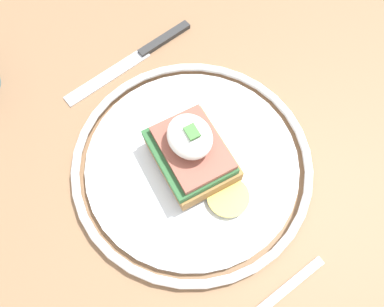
{
  "coord_description": "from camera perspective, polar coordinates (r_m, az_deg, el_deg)",
  "views": [
    {
      "loc": [
        -0.13,
        0.1,
        1.16
      ],
      "look_at": [
        0.02,
        0.01,
        0.78
      ],
      "focal_mm": 35.0,
      "sensor_mm": 36.0,
      "label": 1
    }
  ],
  "objects": [
    {
      "name": "knife",
      "position": [
        0.54,
        -7.89,
        14.67
      ],
      "size": [
        0.05,
        0.2,
        0.01
      ],
      "color": "#2D2D2D",
      "rests_on": "dining_table"
    },
    {
      "name": "fork",
      "position": [
        0.42,
        11.15,
        -21.85
      ],
      "size": [
        0.03,
        0.15,
        0.0
      ],
      "color": "silver",
      "rests_on": "dining_table"
    },
    {
      "name": "ground_plane",
      "position": [
        1.17,
        1.1,
        -16.24
      ],
      "size": [
        6.0,
        6.0,
        0.0
      ],
      "primitive_type": "plane",
      "color": "#B2ADA3"
    },
    {
      "name": "plate",
      "position": [
        0.44,
        0.0,
        -1.44
      ],
      "size": [
        0.28,
        0.28,
        0.02
      ],
      "color": "silver",
      "rests_on": "dining_table"
    },
    {
      "name": "dining_table",
      "position": [
        0.55,
        2.25,
        -7.28
      ],
      "size": [
        0.91,
        0.9,
        0.75
      ],
      "color": "#846042",
      "rests_on": "ground_plane"
    },
    {
      "name": "sandwich",
      "position": [
        0.41,
        -0.03,
        0.31
      ],
      "size": [
        0.13,
        0.08,
        0.07
      ],
      "color": "#9E703D",
      "rests_on": "plate"
    }
  ]
}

